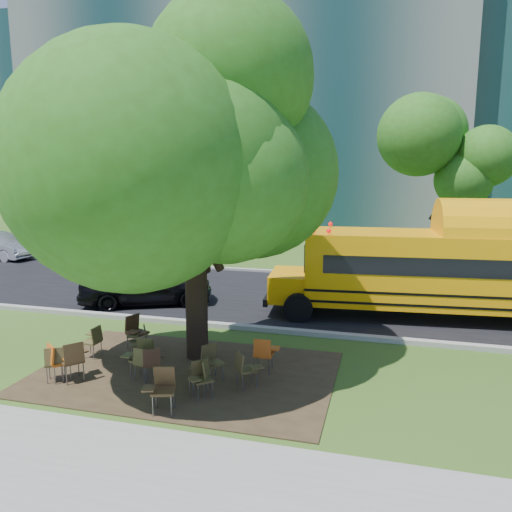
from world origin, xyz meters
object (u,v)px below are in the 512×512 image
(chair_7, at_px, (245,366))
(chair_12, at_px, (211,359))
(chair_1, at_px, (57,359))
(chair_3, at_px, (142,355))
(chair_4, at_px, (144,360))
(chair_5, at_px, (162,385))
(bg_car_red, at_px, (115,253))
(chair_13, at_px, (264,352))
(pedestrian_a, at_px, (18,239))
(school_bus, at_px, (467,271))
(chair_11, at_px, (152,360))
(chair_6, at_px, (201,373))
(chair_8, at_px, (94,338))
(black_car, at_px, (147,283))
(chair_9, at_px, (141,339))
(chair_0, at_px, (56,360))
(chair_14, at_px, (201,375))
(chair_10, at_px, (135,329))
(main_tree, at_px, (193,143))
(chair_2, at_px, (74,357))

(chair_7, xyz_separation_m, chair_12, (-0.87, 0.21, -0.00))
(chair_1, distance_m, chair_3, 1.89)
(chair_4, distance_m, chair_12, 1.52)
(chair_5, height_order, bg_car_red, bg_car_red)
(chair_13, relative_size, pedestrian_a, 0.54)
(chair_13, relative_size, bg_car_red, 0.20)
(school_bus, relative_size, chair_11, 13.99)
(chair_1, bearing_deg, chair_6, 38.75)
(chair_8, bearing_deg, chair_4, -113.78)
(black_car, bearing_deg, bg_car_red, 14.70)
(chair_9, distance_m, bg_car_red, 12.90)
(chair_0, relative_size, chair_3, 0.92)
(chair_6, bearing_deg, chair_5, 147.81)
(chair_7, distance_m, chair_14, 1.02)
(chair_0, bearing_deg, chair_4, -13.31)
(school_bus, xyz_separation_m, chair_10, (-8.84, -5.14, -1.02))
(main_tree, xyz_separation_m, chair_11, (-0.45, -1.63, -4.90))
(school_bus, relative_size, chair_1, 12.83)
(chair_4, distance_m, chair_14, 1.61)
(chair_12, distance_m, bg_car_red, 14.74)
(main_tree, relative_size, chair_13, 10.19)
(chair_6, relative_size, black_car, 0.18)
(chair_4, xyz_separation_m, pedestrian_a, (-15.02, 13.76, 0.32))
(chair_3, distance_m, chair_14, 1.78)
(chair_5, distance_m, pedestrian_a, 21.98)
(chair_1, relative_size, chair_2, 0.93)
(chair_2, xyz_separation_m, chair_3, (1.39, 0.60, -0.03))
(pedestrian_a, bearing_deg, chair_6, -96.24)
(school_bus, xyz_separation_m, bg_car_red, (-15.45, 5.09, -1.01))
(chair_2, height_order, chair_11, chair_2)
(main_tree, bearing_deg, chair_0, -139.14)
(chair_9, bearing_deg, pedestrian_a, 17.79)
(chair_2, xyz_separation_m, chair_6, (3.02, 0.15, -0.10))
(chair_10, relative_size, chair_12, 1.13)
(chair_10, height_order, chair_13, chair_10)
(chair_5, bearing_deg, main_tree, -98.14)
(school_bus, height_order, chair_10, school_bus)
(chair_5, relative_size, chair_13, 1.04)
(chair_5, bearing_deg, chair_0, -28.81)
(main_tree, bearing_deg, chair_13, -15.53)
(chair_14, bearing_deg, chair_8, -63.07)
(chair_5, distance_m, chair_7, 1.94)
(chair_5, distance_m, chair_9, 2.93)
(chair_4, relative_size, chair_14, 1.00)
(main_tree, xyz_separation_m, chair_4, (-0.64, -1.65, -4.91))
(chair_0, height_order, black_car, black_car)
(chair_13, bearing_deg, bg_car_red, 131.97)
(chair_1, bearing_deg, chair_13, 55.19)
(chair_6, height_order, chair_12, chair_12)
(chair_1, height_order, chair_2, chair_2)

